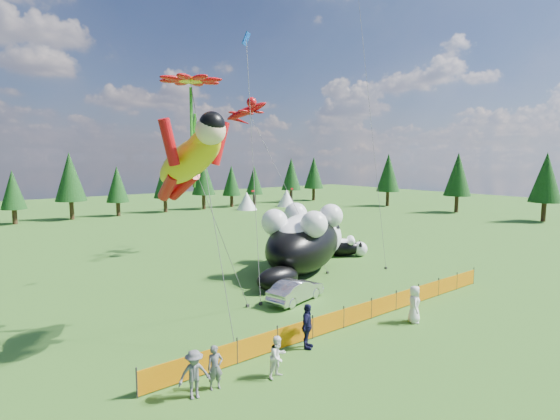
# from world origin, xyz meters

# --- Properties ---
(ground) EXTENTS (160.00, 160.00, 0.00)m
(ground) POSITION_xyz_m (0.00, 0.00, 0.00)
(ground) COLOR #16390A
(ground) RESTS_ON ground
(safety_fence) EXTENTS (22.06, 0.06, 1.10)m
(safety_fence) POSITION_xyz_m (0.00, -3.00, 0.50)
(safety_fence) COLOR #262626
(safety_fence) RESTS_ON ground
(tree_line) EXTENTS (90.00, 4.00, 8.00)m
(tree_line) POSITION_xyz_m (0.00, 45.00, 4.00)
(tree_line) COLOR black
(tree_line) RESTS_ON ground
(festival_tents) EXTENTS (50.00, 3.20, 2.80)m
(festival_tents) POSITION_xyz_m (11.00, 40.00, 1.40)
(festival_tents) COLOR white
(festival_tents) RESTS_ON ground
(cat_large) EXTENTS (11.67, 8.90, 4.67)m
(cat_large) POSITION_xyz_m (5.04, 6.63, 2.22)
(cat_large) COLOR black
(cat_large) RESTS_ON ground
(cat_small) EXTENTS (3.70, 3.54, 1.65)m
(cat_small) POSITION_xyz_m (10.31, 7.93, 0.78)
(cat_small) COLOR black
(cat_small) RESTS_ON ground
(car) EXTENTS (4.08, 2.25, 1.27)m
(car) POSITION_xyz_m (-0.25, 1.44, 0.64)
(car) COLOR silver
(car) RESTS_ON ground
(spectator_a) EXTENTS (0.64, 0.49, 1.58)m
(spectator_a) POSITION_xyz_m (-8.60, -4.09, 0.79)
(spectator_a) COLOR #57575C
(spectator_a) RESTS_ON ground
(spectator_b) EXTENTS (0.84, 0.58, 1.58)m
(spectator_b) POSITION_xyz_m (-6.35, -4.79, 0.79)
(spectator_b) COLOR white
(spectator_b) RESTS_ON ground
(spectator_c) EXTENTS (1.27, 1.14, 1.95)m
(spectator_c) POSITION_xyz_m (-3.86, -3.60, 0.98)
(spectator_c) COLOR #121334
(spectator_c) RESTS_ON ground
(spectator_d) EXTENTS (1.19, 0.79, 1.69)m
(spectator_d) POSITION_xyz_m (-9.45, -4.19, 0.85)
(spectator_d) COLOR #57575C
(spectator_d) RESTS_ON ground
(spectator_e) EXTENTS (1.07, 1.04, 1.85)m
(spectator_e) POSITION_xyz_m (2.30, -4.62, 0.93)
(spectator_e) COLOR white
(spectator_e) RESTS_ON ground
(superhero_kite) EXTENTS (6.97, 5.58, 10.81)m
(superhero_kite) POSITION_xyz_m (-7.27, 0.27, 8.00)
(superhero_kite) COLOR gold
(superhero_kite) RESTS_ON ground
(gecko_kite) EXTENTS (5.35, 13.05, 15.56)m
(gecko_kite) POSITION_xyz_m (5.27, 14.65, 12.05)
(gecko_kite) COLOR #B4090E
(gecko_kite) RESTS_ON ground
(flower_kite) EXTENTS (3.39, 5.31, 11.97)m
(flower_kite) POSITION_xyz_m (-6.51, 1.43, 11.42)
(flower_kite) COLOR #B4090E
(flower_kite) RESTS_ON ground
(diamond_kite_a) EXTENTS (2.77, 4.93, 16.54)m
(diamond_kite_a) POSITION_xyz_m (-0.13, 6.43, 14.85)
(diamond_kite_a) COLOR blue
(diamond_kite_a) RESTS_ON ground
(diamond_kite_b) EXTENTS (3.75, 6.69, 22.95)m
(diamond_kite_b) POSITION_xyz_m (12.63, 8.80, 20.65)
(diamond_kite_b) COLOR #0C899A
(diamond_kite_b) RESTS_ON ground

